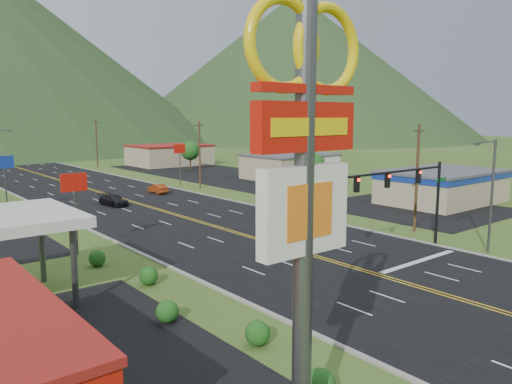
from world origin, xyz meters
TOP-DOWN VIEW (x-y plane):
  - pylon_sign at (-17.00, 2.00)m, footprint 4.32×0.60m
  - traffic_signal at (6.48, 14.00)m, footprint 13.10×0.43m
  - streetlight_east at (11.18, 10.00)m, footprint 3.28×0.25m
  - building_east_near at (30.00, 25.00)m, footprint 15.40×10.40m
  - building_east_mid at (32.00, 55.00)m, footprint 14.40×11.40m
  - building_east_far at (28.00, 90.00)m, footprint 16.40×12.40m
  - pole_sign_west_a at (-14.00, 30.00)m, footprint 2.00×0.18m
  - pole_sign_west_b at (-14.00, 52.00)m, footprint 2.00×0.18m
  - pole_sign_east_a at (13.00, 28.00)m, footprint 2.00×0.18m
  - pole_sign_east_b at (13.00, 60.00)m, footprint 2.00×0.18m
  - tree_east_a at (22.00, 40.00)m, footprint 3.84×3.84m
  - tree_east_b at (26.00, 78.00)m, footprint 3.84×3.84m
  - utility_pole_a at (13.50, 18.00)m, footprint 1.60×0.28m
  - utility_pole_b at (13.50, 55.00)m, footprint 1.60×0.28m
  - utility_pole_c at (13.50, 95.00)m, footprint 1.60×0.28m
  - utility_pole_d at (13.50, 135.00)m, footprint 1.60×0.28m
  - mountain_ne at (147.84, 176.19)m, footprint 180.00×180.00m
  - car_dark_mid at (-2.90, 48.83)m, footprint 2.50×4.78m
  - car_red_far at (5.96, 54.23)m, footprint 1.44×3.92m

SIDE VIEW (x-z plane):
  - car_red_far at x=5.96m, z-range 0.00..1.28m
  - car_dark_mid at x=-2.90m, z-range 0.00..1.32m
  - building_east_mid at x=32.00m, z-range 0.01..4.31m
  - building_east_far at x=28.00m, z-range 0.01..4.51m
  - building_east_near at x=30.00m, z-range 0.22..4.32m
  - tree_east_a at x=22.00m, z-range 0.98..6.80m
  - tree_east_b at x=26.00m, z-range 0.98..6.80m
  - pole_sign_west_a at x=-14.00m, z-range 1.85..8.25m
  - pole_sign_west_b at x=-14.00m, z-range 1.85..8.25m
  - pole_sign_east_a at x=13.00m, z-range 1.85..8.25m
  - pole_sign_east_b at x=13.00m, z-range 1.85..8.25m
  - utility_pole_a at x=13.50m, z-range 0.13..10.13m
  - utility_pole_b at x=13.50m, z-range 0.13..10.13m
  - utility_pole_c at x=13.50m, z-range 0.13..10.13m
  - utility_pole_d at x=13.50m, z-range 0.13..10.13m
  - streetlight_east at x=11.18m, z-range 0.68..9.68m
  - traffic_signal at x=6.48m, z-range 1.83..8.83m
  - pylon_sign at x=-17.00m, z-range 2.30..16.30m
  - mountain_ne at x=147.84m, z-range 0.00..70.00m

